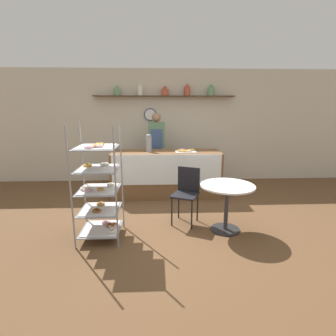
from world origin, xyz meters
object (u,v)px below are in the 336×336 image
pastry_rack (99,189)px  donut_tray_counter (186,151)px  person_worker (157,147)px  cafe_table (227,196)px  cafe_chair (187,189)px  coffee_carafe (149,143)px

pastry_rack → donut_tray_counter: (1.39, 1.77, 0.23)m
pastry_rack → person_worker: size_ratio=0.95×
cafe_table → donut_tray_counter: 1.74m
cafe_chair → coffee_carafe: coffee_carafe is taller
cafe_table → coffee_carafe: 2.13m
cafe_table → coffee_carafe: (-1.19, 1.68, 0.56)m
cafe_table → cafe_chair: bearing=148.4°
donut_tray_counter → cafe_table: bearing=-75.0°
cafe_chair → donut_tray_counter: donut_tray_counter is taller
pastry_rack → person_worker: 2.52m
donut_tray_counter → person_worker: bearing=134.1°
pastry_rack → coffee_carafe: (0.64, 1.82, 0.38)m
cafe_table → coffee_carafe: bearing=125.3°
coffee_carafe → pastry_rack: bearing=-109.4°
coffee_carafe → person_worker: bearing=74.2°
pastry_rack → cafe_chair: pastry_rack is taller
person_worker → coffee_carafe: bearing=-105.8°
coffee_carafe → donut_tray_counter: bearing=-3.7°
person_worker → donut_tray_counter: 0.85m
person_worker → cafe_table: (1.03, -2.24, -0.39)m
coffee_carafe → donut_tray_counter: 0.77m
person_worker → cafe_chair: person_worker is taller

